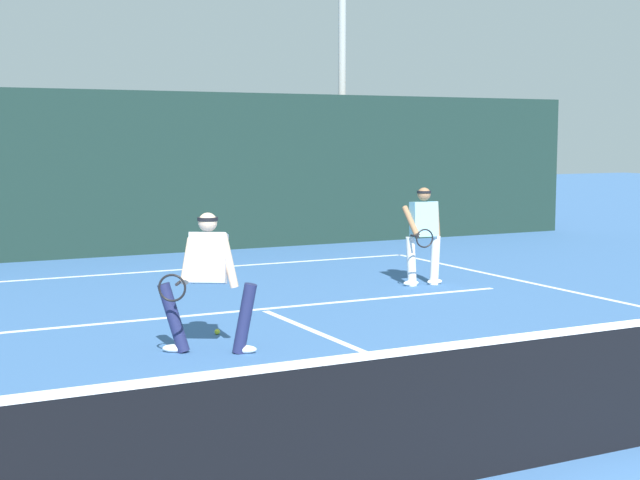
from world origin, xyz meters
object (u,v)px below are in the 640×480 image
light_pole (342,21)px  player_far (424,232)px  tennis_ball (217,332)px  player_near (208,277)px

light_pole → player_far: bearing=-108.0°
tennis_ball → player_near: bearing=-116.2°
player_far → light_pole: size_ratio=0.19×
player_near → tennis_ball: size_ratio=23.54×
player_far → light_pole: light_pole is taller
player_near → light_pole: size_ratio=0.19×
player_far → tennis_ball: (-4.25, -2.00, -0.82)m
player_far → light_pole: (2.25, 6.93, 4.15)m
player_near → tennis_ball: player_near is taller
tennis_ball → player_far: bearing=25.3°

